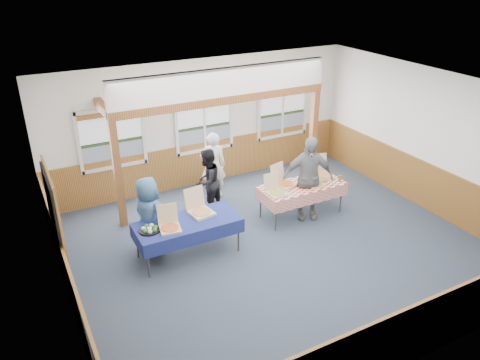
{
  "coord_description": "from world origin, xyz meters",
  "views": [
    {
      "loc": [
        -4.38,
        -6.76,
        5.34
      ],
      "look_at": [
        -0.29,
        1.0,
        1.15
      ],
      "focal_mm": 35.0,
      "sensor_mm": 36.0,
      "label": 1
    }
  ],
  "objects_px": {
    "table_right": "(302,187)",
    "woman_white": "(213,165)",
    "person_grey": "(308,178)",
    "man_blue": "(149,216)",
    "woman_black": "(207,181)",
    "table_left": "(187,223)"
  },
  "relations": [
    {
      "from": "man_blue",
      "to": "woman_black",
      "type": "bearing_deg",
      "value": -81.67
    },
    {
      "from": "woman_white",
      "to": "woman_black",
      "type": "xyz_separation_m",
      "value": [
        -0.42,
        -0.59,
        -0.07
      ]
    },
    {
      "from": "woman_white",
      "to": "table_right",
      "type": "bearing_deg",
      "value": 146.32
    },
    {
      "from": "woman_white",
      "to": "person_grey",
      "type": "relative_size",
      "value": 0.87
    },
    {
      "from": "woman_white",
      "to": "person_grey",
      "type": "bearing_deg",
      "value": 145.75
    },
    {
      "from": "table_left",
      "to": "woman_white",
      "type": "xyz_separation_m",
      "value": [
        1.48,
        2.02,
        0.13
      ]
    },
    {
      "from": "table_right",
      "to": "woman_white",
      "type": "bearing_deg",
      "value": 130.08
    },
    {
      "from": "table_right",
      "to": "woman_white",
      "type": "xyz_separation_m",
      "value": [
        -1.38,
        1.74,
        0.13
      ]
    },
    {
      "from": "woman_black",
      "to": "man_blue",
      "type": "height_order",
      "value": "man_blue"
    },
    {
      "from": "table_left",
      "to": "person_grey",
      "type": "bearing_deg",
      "value": -14.03
    },
    {
      "from": "table_right",
      "to": "person_grey",
      "type": "relative_size",
      "value": 1.01
    },
    {
      "from": "table_left",
      "to": "table_right",
      "type": "height_order",
      "value": "same"
    },
    {
      "from": "woman_white",
      "to": "woman_black",
      "type": "relative_size",
      "value": 1.1
    },
    {
      "from": "table_left",
      "to": "man_blue",
      "type": "distance_m",
      "value": 0.77
    },
    {
      "from": "table_right",
      "to": "woman_black",
      "type": "xyz_separation_m",
      "value": [
        -1.8,
        1.15,
        0.06
      ]
    },
    {
      "from": "table_left",
      "to": "person_grey",
      "type": "height_order",
      "value": "person_grey"
    },
    {
      "from": "table_right",
      "to": "woman_black",
      "type": "height_order",
      "value": "woman_black"
    },
    {
      "from": "table_right",
      "to": "woman_black",
      "type": "bearing_deg",
      "value": 149.06
    },
    {
      "from": "table_left",
      "to": "woman_black",
      "type": "bearing_deg",
      "value": 36.12
    },
    {
      "from": "woman_white",
      "to": "woman_black",
      "type": "distance_m",
      "value": 0.73
    },
    {
      "from": "table_right",
      "to": "man_blue",
      "type": "distance_m",
      "value": 3.47
    },
    {
      "from": "table_right",
      "to": "table_left",
      "type": "bearing_deg",
      "value": -172.71
    }
  ]
}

